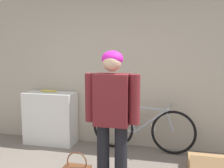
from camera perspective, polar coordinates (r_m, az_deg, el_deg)
The scene contains 6 objects.
wall_back at distance 4.55m, azimuth 2.31°, elevation 2.70°, with size 8.00×0.07×2.60m.
side_shelf at distance 4.87m, azimuth -13.23°, elevation -7.19°, with size 0.90×0.42×0.92m.
person at distance 3.07m, azimuth 0.01°, elevation -5.55°, with size 0.65×0.26×1.67m.
bicycle at distance 4.43m, azimuth 6.59°, elevation -9.56°, with size 1.73×0.46×0.79m.
banana at distance 4.85m, azimuth -13.55°, elevation -1.45°, with size 0.35×0.09×0.04m.
cardboard_box at distance 4.02m, azimuth 20.19°, elevation -16.14°, with size 0.54×0.40×0.26m.
Camera 1 is at (0.91, -2.05, 1.68)m, focal length 42.00 mm.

